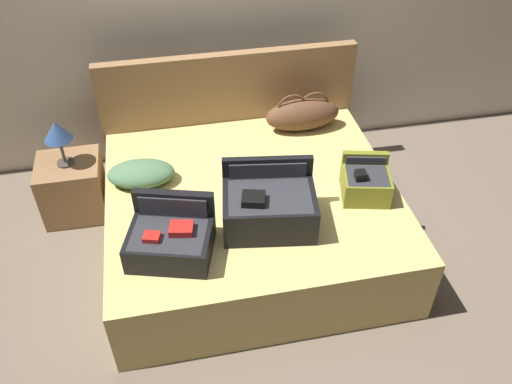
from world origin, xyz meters
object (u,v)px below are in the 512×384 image
bed (252,218)px  hard_case_small (366,182)px  nightstand (73,188)px  table_lamp (57,132)px  pillow_near_headboard (141,173)px  hard_case_large (269,206)px  hard_case_medium (171,239)px  duffel_bag (303,114)px

bed → hard_case_small: hard_case_small is taller
nightstand → table_lamp: bearing=0.0°
hard_case_small → pillow_near_headboard: size_ratio=0.80×
hard_case_large → hard_case_medium: hard_case_large is taller
bed → duffel_bag: (0.51, 0.64, 0.36)m
pillow_near_headboard → table_lamp: 0.65m
hard_case_medium → duffel_bag: size_ratio=0.98×
nightstand → hard_case_small: bearing=-21.8°
table_lamp → duffel_bag: bearing=1.6°
pillow_near_headboard → duffel_bag: bearing=18.6°
hard_case_small → table_lamp: bearing=171.1°
hard_case_large → duffel_bag: hard_case_large is taller
bed → table_lamp: table_lamp is taller
hard_case_medium → duffel_bag: (1.06, 1.08, 0.02)m
hard_case_small → hard_case_medium: bearing=-155.3°
hard_case_large → table_lamp: size_ratio=1.73×
table_lamp → pillow_near_headboard: bearing=-34.2°
hard_case_medium → table_lamp: (-0.67, 1.03, 0.12)m
bed → nightstand: bearing=153.9°
table_lamp → bed: bearing=-26.1°
hard_case_large → pillow_near_headboard: (-0.73, 0.55, -0.07)m
bed → hard_case_large: size_ratio=3.14×
duffel_bag → nightstand: duffel_bag is taller
duffel_bag → pillow_near_headboard: 1.27m
hard_case_medium → pillow_near_headboard: 0.69m
hard_case_medium → pillow_near_headboard: (-0.14, 0.67, -0.04)m
hard_case_medium → table_lamp: bearing=139.2°
hard_case_small → table_lamp: table_lamp is taller
hard_case_large → hard_case_small: size_ratio=1.71×
bed → table_lamp: 1.43m
hard_case_medium → nightstand: bearing=139.2°
hard_case_small → nightstand: (-1.92, 0.77, -0.36)m
bed → hard_case_small: 0.80m
pillow_near_headboard → nightstand: 0.71m
table_lamp → hard_case_medium: bearing=-57.1°
bed → table_lamp: bearing=153.9°
hard_case_large → pillow_near_headboard: hard_case_large is taller
hard_case_small → nightstand: hard_case_small is taller
hard_case_large → duffel_bag: 1.06m
hard_case_large → hard_case_small: bearing=20.6°
duffel_bag → nightstand: 1.77m
nightstand → duffel_bag: bearing=1.6°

